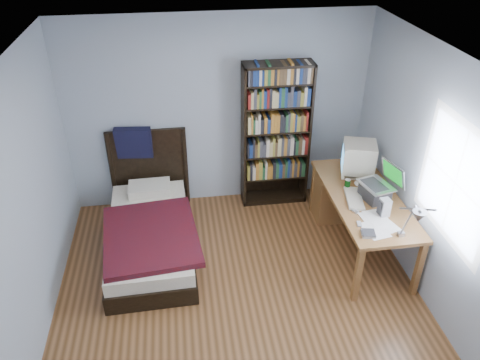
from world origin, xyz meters
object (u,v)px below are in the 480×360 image
(keyboard, at_px, (354,198))
(bed, at_px, (150,229))
(desk, at_px, (347,195))
(speaker, at_px, (385,207))
(crt_monitor, at_px, (358,158))
(laptop, at_px, (377,189))
(soda_can, at_px, (347,184))
(desk_lamp, at_px, (417,218))
(bookshelf, at_px, (276,136))

(keyboard, relative_size, bed, 0.21)
(desk, distance_m, speaker, 0.95)
(keyboard, bearing_deg, bed, -179.27)
(keyboard, distance_m, speaker, 0.39)
(crt_monitor, relative_size, speaker, 2.41)
(laptop, height_order, keyboard, laptop)
(desk, bearing_deg, bed, -177.07)
(soda_can, height_order, bed, bed)
(desk_lamp, height_order, bookshelf, bookshelf)
(bookshelf, bearing_deg, crt_monitor, -41.12)
(crt_monitor, distance_m, laptop, 0.52)
(desk, height_order, desk_lamp, desk_lamp)
(desk_lamp, relative_size, bookshelf, 0.33)
(speaker, distance_m, bookshelf, 1.76)
(crt_monitor, height_order, keyboard, crt_monitor)
(speaker, bearing_deg, soda_can, 103.72)
(desk_lamp, bearing_deg, bookshelf, 108.61)
(soda_can, bearing_deg, laptop, -44.52)
(speaker, bearing_deg, crt_monitor, 84.59)
(bookshelf, bearing_deg, keyboard, -61.91)
(laptop, distance_m, soda_can, 0.35)
(keyboard, height_order, speaker, speaker)
(laptop, xyz_separation_m, speaker, (-0.04, -0.31, -0.02))
(speaker, relative_size, bed, 0.10)
(desk, xyz_separation_m, laptop, (0.10, -0.55, 0.43))
(keyboard, relative_size, soda_can, 3.72)
(desk, xyz_separation_m, bookshelf, (-0.79, 0.67, 0.54))
(desk, distance_m, desk_lamp, 1.79)
(bed, bearing_deg, keyboard, -10.13)
(soda_can, bearing_deg, bed, 175.46)
(laptop, distance_m, desk_lamp, 1.12)
(crt_monitor, xyz_separation_m, soda_can, (-0.19, -0.26, -0.19))
(desk, bearing_deg, soda_can, -115.24)
(bed, bearing_deg, bookshelf, 25.82)
(soda_can, bearing_deg, desk_lamp, -84.61)
(desk_lamp, xyz_separation_m, speaker, (0.09, 0.73, -0.41))
(speaker, height_order, soda_can, speaker)
(crt_monitor, distance_m, soda_can, 0.37)
(crt_monitor, bearing_deg, bookshelf, 138.88)
(keyboard, xyz_separation_m, soda_can, (-0.00, 0.23, 0.04))
(crt_monitor, height_order, speaker, crt_monitor)
(soda_can, distance_m, bookshelf, 1.18)
(desk_lamp, xyz_separation_m, bookshelf, (-0.76, 2.26, -0.27))
(desk, relative_size, speaker, 8.69)
(soda_can, xyz_separation_m, bed, (-2.29, 0.18, -0.53))
(laptop, distance_m, keyboard, 0.26)
(laptop, height_order, bed, laptop)
(crt_monitor, relative_size, bed, 0.24)
(desk_lamp, height_order, soda_can, desk_lamp)
(desk_lamp, xyz_separation_m, soda_can, (-0.12, 1.28, -0.45))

